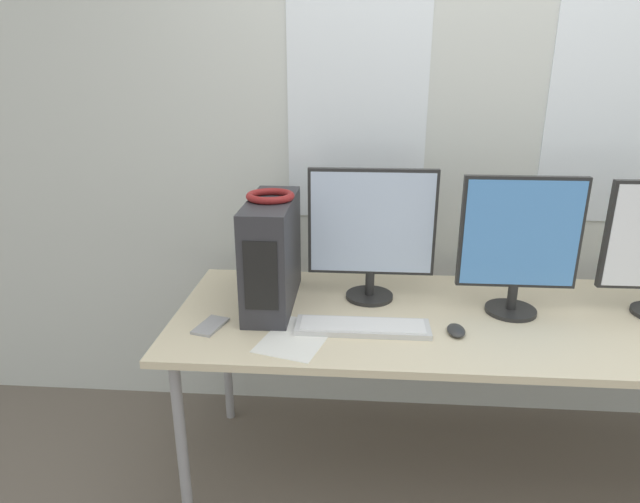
{
  "coord_description": "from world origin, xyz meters",
  "views": [
    {
      "loc": [
        -0.53,
        -1.46,
        1.65
      ],
      "look_at": [
        -0.67,
        0.42,
        1.0
      ],
      "focal_mm": 30.0,
      "sensor_mm": 36.0,
      "label": 1
    }
  ],
  "objects": [
    {
      "name": "wall_back",
      "position": [
        0.0,
        0.96,
        1.35
      ],
      "size": [
        8.0,
        0.07,
        2.7
      ],
      "color": "silver",
      "rests_on": "ground_plane"
    },
    {
      "name": "headphones",
      "position": [
        -0.86,
        0.48,
        1.19
      ],
      "size": [
        0.18,
        0.18,
        0.03
      ],
      "color": "maroon",
      "rests_on": "pc_tower"
    },
    {
      "name": "pc_tower",
      "position": [
        -0.86,
        0.48,
        0.97
      ],
      "size": [
        0.17,
        0.5,
        0.42
      ],
      "color": "#2D2D33",
      "rests_on": "desk"
    },
    {
      "name": "monitor_right_near",
      "position": [
        0.06,
        0.46,
        1.04
      ],
      "size": [
        0.44,
        0.19,
        0.53
      ],
      "color": "black",
      "rests_on": "desk"
    },
    {
      "name": "monitor_main",
      "position": [
        -0.48,
        0.56,
        1.05
      ],
      "size": [
        0.5,
        0.19,
        0.53
      ],
      "color": "black",
      "rests_on": "desk"
    },
    {
      "name": "paper_sheet_left",
      "position": [
        -0.74,
        0.2,
        0.76
      ],
      "size": [
        0.28,
        0.34,
        0.0
      ],
      "rotation": [
        0.0,
        0.0,
        -0.28
      ],
      "color": "white",
      "rests_on": "desk"
    },
    {
      "name": "keyboard",
      "position": [
        -0.51,
        0.27,
        0.77
      ],
      "size": [
        0.48,
        0.14,
        0.02
      ],
      "color": "silver",
      "rests_on": "desk"
    },
    {
      "name": "mouse",
      "position": [
        -0.18,
        0.27,
        0.77
      ],
      "size": [
        0.06,
        0.1,
        0.02
      ],
      "color": "#2D2D2D",
      "rests_on": "desk"
    },
    {
      "name": "cell_phone",
      "position": [
        -1.06,
        0.25,
        0.76
      ],
      "size": [
        0.11,
        0.16,
        0.01
      ],
      "rotation": [
        0.0,
        0.0,
        -0.27
      ],
      "color": "#99999E",
      "rests_on": "desk"
    },
    {
      "name": "desk",
      "position": [
        0.0,
        0.42,
        0.71
      ],
      "size": [
        2.45,
        0.83,
        0.75
      ],
      "color": "beige",
      "rests_on": "ground_plane"
    }
  ]
}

